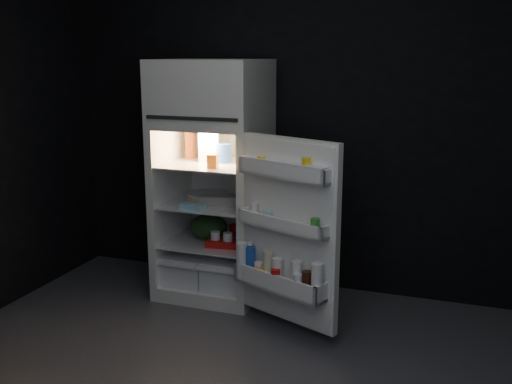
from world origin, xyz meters
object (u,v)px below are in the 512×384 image
at_px(refrigerator, 214,171).
at_px(fridge_door, 286,236).
at_px(milk_jug, 208,145).
at_px(yogurt_tray, 223,243).
at_px(egg_carton, 219,200).

height_order(refrigerator, fridge_door, refrigerator).
xyz_separation_m(milk_jug, yogurt_tray, (0.19, -0.20, -0.69)).
relative_size(fridge_door, yogurt_tray, 5.12).
height_order(refrigerator, egg_carton, refrigerator).
distance_m(refrigerator, fridge_door, 0.94).
xyz_separation_m(milk_jug, egg_carton, (0.15, -0.14, -0.38)).
height_order(fridge_door, milk_jug, fridge_door).
distance_m(fridge_door, egg_carton, 0.76).
relative_size(refrigerator, egg_carton, 5.79).
xyz_separation_m(refrigerator, yogurt_tray, (0.13, -0.17, -0.50)).
bearing_deg(fridge_door, yogurt_tray, 149.03).
height_order(refrigerator, yogurt_tray, refrigerator).
distance_m(refrigerator, milk_jug, 0.20).
relative_size(milk_jug, yogurt_tray, 1.01).
bearing_deg(refrigerator, egg_carton, -51.94).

